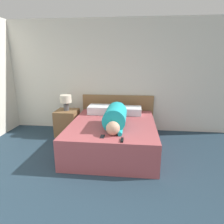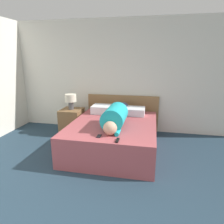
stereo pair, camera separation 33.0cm
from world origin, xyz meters
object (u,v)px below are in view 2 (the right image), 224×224
(person_lying, at_px, (116,116))
(pillow_near_headboard, at_px, (104,109))
(nightstand, at_px, (72,121))
(cell_phone, at_px, (99,136))
(tv_remote, at_px, (117,140))
(table_lamp, at_px, (71,99))
(pillow_second, at_px, (134,111))
(bed, at_px, (113,136))

(person_lying, relative_size, pillow_near_headboard, 3.24)
(nightstand, xyz_separation_m, person_lying, (1.20, -0.73, 0.41))
(cell_phone, bearing_deg, tv_remote, -20.54)
(table_lamp, bearing_deg, person_lying, -31.40)
(pillow_second, bearing_deg, bed, -115.78)
(person_lying, bearing_deg, nightstand, 148.60)
(nightstand, xyz_separation_m, cell_phone, (1.04, -1.36, 0.26))
(person_lying, relative_size, pillow_second, 3.41)
(person_lying, distance_m, pillow_near_headboard, 0.85)
(nightstand, bearing_deg, person_lying, -31.40)
(bed, distance_m, table_lamp, 1.41)
(pillow_second, distance_m, cell_phone, 1.42)
(person_lying, bearing_deg, cell_phone, -104.01)
(nightstand, distance_m, tv_remote, 2.02)
(bed, height_order, pillow_second, pillow_second)
(nightstand, xyz_separation_m, pillow_second, (1.44, 0.00, 0.33))
(person_lying, xyz_separation_m, tv_remote, (0.16, -0.75, -0.15))
(table_lamp, relative_size, pillow_second, 0.74)
(pillow_near_headboard, relative_size, pillow_second, 1.05)
(bed, height_order, person_lying, person_lying)
(tv_remote, height_order, cell_phone, tv_remote)
(table_lamp, bearing_deg, cell_phone, -52.66)
(table_lamp, bearing_deg, bed, -29.82)
(table_lamp, xyz_separation_m, cell_phone, (1.04, -1.36, -0.27))
(nightstand, bearing_deg, pillow_near_headboard, 0.27)
(tv_remote, bearing_deg, pillow_near_headboard, 111.37)
(tv_remote, xyz_separation_m, cell_phone, (-0.32, 0.12, -0.01))
(person_lying, bearing_deg, pillow_second, 71.49)
(nightstand, xyz_separation_m, pillow_near_headboard, (0.77, 0.00, 0.33))
(nightstand, relative_size, pillow_second, 1.21)
(nightstand, distance_m, person_lying, 1.46)
(tv_remote, distance_m, cell_phone, 0.34)
(nightstand, relative_size, cell_phone, 4.46)
(table_lamp, height_order, person_lying, table_lamp)
(table_lamp, xyz_separation_m, pillow_near_headboard, (0.77, 0.00, -0.19))
(person_lying, xyz_separation_m, pillow_near_headboard, (-0.42, 0.73, -0.08))
(pillow_near_headboard, relative_size, tv_remote, 3.35)
(table_lamp, height_order, tv_remote, table_lamp)
(tv_remote, bearing_deg, pillow_second, 86.63)
(pillow_second, xyz_separation_m, cell_phone, (-0.40, -1.36, -0.07))
(tv_remote, bearing_deg, person_lying, 101.92)
(nightstand, height_order, table_lamp, table_lamp)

